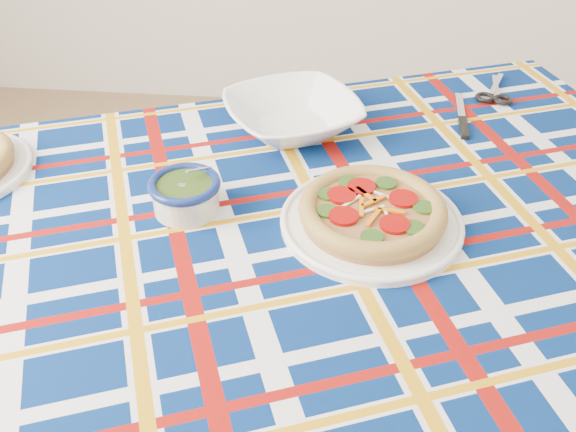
# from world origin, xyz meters

# --- Properties ---
(dining_table) EXTENTS (1.87, 1.53, 0.76)m
(dining_table) POSITION_xyz_m (-0.15, 0.02, 0.68)
(dining_table) COLOR brown
(dining_table) RESTS_ON floor
(tablecloth) EXTENTS (1.91, 1.57, 0.11)m
(tablecloth) POSITION_xyz_m (-0.15, 0.02, 0.71)
(tablecloth) COLOR #041E56
(tablecloth) RESTS_ON dining_table
(main_focaccia_plate) EXTENTS (0.42, 0.42, 0.06)m
(main_focaccia_plate) POSITION_xyz_m (0.01, 0.06, 0.79)
(main_focaccia_plate) COLOR #996336
(main_focaccia_plate) RESTS_ON tablecloth
(pesto_bowl) EXTENTS (0.16, 0.16, 0.08)m
(pesto_bowl) POSITION_xyz_m (-0.32, 0.07, 0.80)
(pesto_bowl) COLOR #1F330D
(pesto_bowl) RESTS_ON tablecloth
(serving_bowl) EXTENTS (0.37, 0.37, 0.07)m
(serving_bowl) POSITION_xyz_m (-0.16, 0.38, 0.80)
(serving_bowl) COLOR white
(serving_bowl) RESTS_ON tablecloth
(table_knife) EXTENTS (0.03, 0.22, 0.01)m
(table_knife) POSITION_xyz_m (0.21, 0.51, 0.77)
(table_knife) COLOR silver
(table_knife) RESTS_ON tablecloth
(kitchen_scissors) EXTENTS (0.13, 0.20, 0.02)m
(kitchen_scissors) POSITION_xyz_m (0.30, 0.62, 0.77)
(kitchen_scissors) COLOR silver
(kitchen_scissors) RESTS_ON tablecloth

